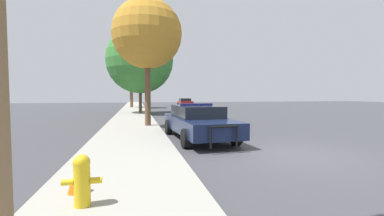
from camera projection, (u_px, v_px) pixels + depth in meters
The scene contains 10 objects.
ground_plane at pixel (295, 154), 8.03m from camera, with size 110.00×110.00×0.00m, color #3D3D42.
sidewalk_left at pixel (127, 161), 6.94m from camera, with size 3.00×110.00×0.13m.
police_car at pixel (198, 121), 10.75m from camera, with size 2.36×5.52×1.49m.
fire_hydrant at pixel (82, 179), 3.97m from camera, with size 0.59×0.26×0.81m.
traffic_light at pixel (151, 78), 31.05m from camera, with size 3.28×0.35×5.30m.
car_background_oncoming at pixel (185, 103), 35.68m from camera, with size 1.98×4.14×1.34m.
tree_sidewalk_near at pixel (147, 34), 14.18m from camera, with size 3.86×3.86×7.03m.
tree_sidewalk_far at pixel (131, 71), 34.82m from camera, with size 4.01×4.01×6.92m.
tree_sidewalk_mid at pixel (140, 60), 24.42m from camera, with size 6.36×6.36×8.20m.
traffic_cone at pixel (77, 178), 4.53m from camera, with size 0.32×0.32×0.53m.
Camera 1 is at (-4.85, -7.07, 1.86)m, focal length 24.00 mm.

